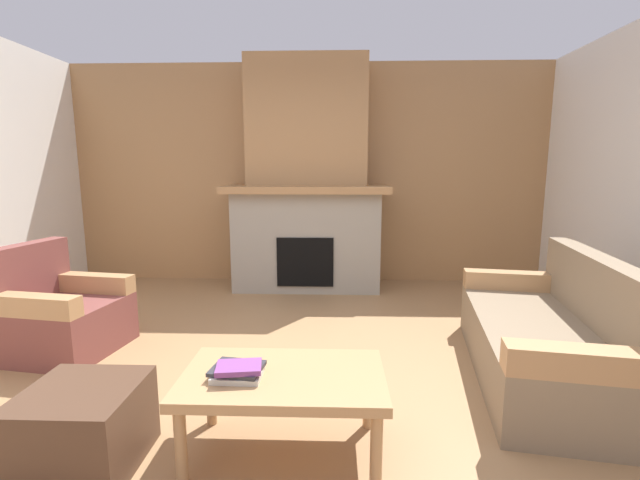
{
  "coord_description": "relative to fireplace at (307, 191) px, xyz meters",
  "views": [
    {
      "loc": [
        0.33,
        -2.56,
        1.43
      ],
      "look_at": [
        0.22,
        0.7,
        0.89
      ],
      "focal_mm": 24.37,
      "sensor_mm": 36.0,
      "label": 1
    }
  ],
  "objects": [
    {
      "name": "fireplace",
      "position": [
        0.0,
        0.0,
        0.0
      ],
      "size": [
        1.9,
        0.82,
        2.7
      ],
      "color": "gray",
      "rests_on": "ground"
    },
    {
      "name": "book_stack_near_edge",
      "position": [
        -0.13,
        -3.23,
        -0.7
      ],
      "size": [
        0.27,
        0.24,
        0.07
      ],
      "color": "beige",
      "rests_on": "coffee_table"
    },
    {
      "name": "wall_back_wood_panel",
      "position": [
        0.0,
        0.38,
        0.19
      ],
      "size": [
        6.0,
        0.12,
        2.7
      ],
      "primitive_type": "cube",
      "color": "#A87A4C",
      "rests_on": "ground"
    },
    {
      "name": "ground",
      "position": [
        0.0,
        -2.62,
        -1.16
      ],
      "size": [
        9.0,
        9.0,
        0.0
      ],
      "primitive_type": "plane",
      "color": "#9E754C"
    },
    {
      "name": "ottoman",
      "position": [
        -0.87,
        -3.32,
        -0.96
      ],
      "size": [
        0.52,
        0.52,
        0.4
      ],
      "primitive_type": "cube",
      "color": "#4C3323",
      "rests_on": "ground"
    },
    {
      "name": "couch",
      "position": [
        1.81,
        -2.32,
        -0.88
      ],
      "size": [
        1.13,
        1.91,
        0.85
      ],
      "color": "#847056",
      "rests_on": "ground"
    },
    {
      "name": "coffee_table",
      "position": [
        0.08,
        -3.19,
        -0.79
      ],
      "size": [
        1.0,
        0.6,
        0.43
      ],
      "color": "tan",
      "rests_on": "ground"
    },
    {
      "name": "armchair",
      "position": [
        -1.82,
        -2.0,
        -0.87
      ],
      "size": [
        0.86,
        0.86,
        0.85
      ],
      "color": "brown",
      "rests_on": "ground"
    }
  ]
}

